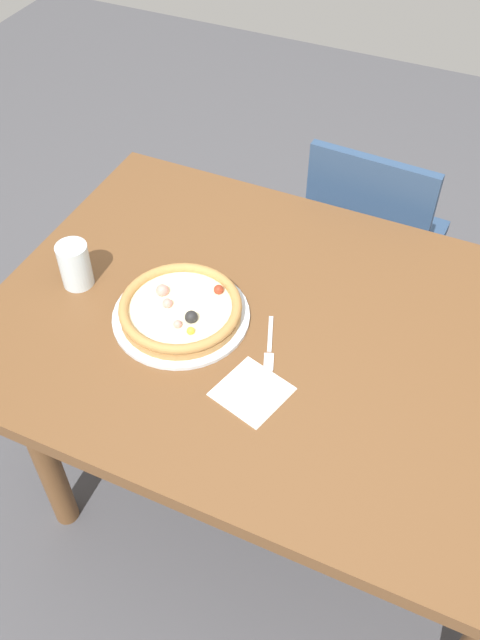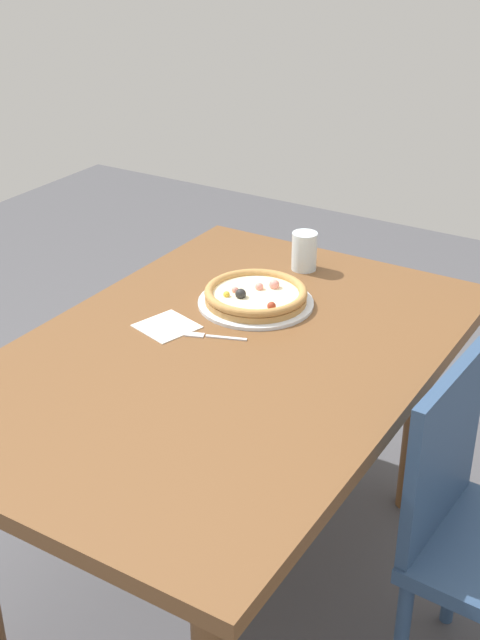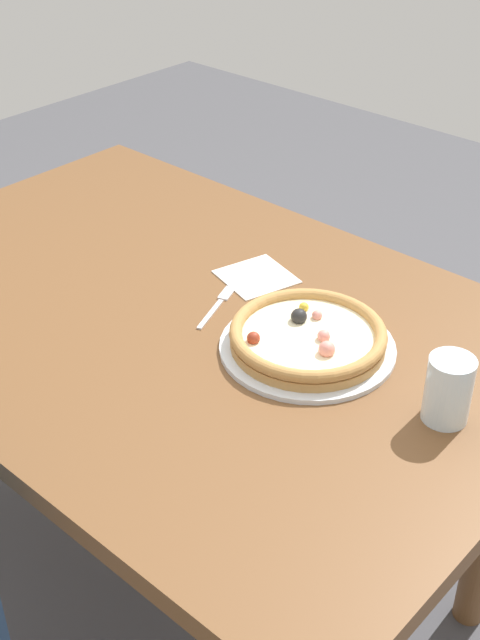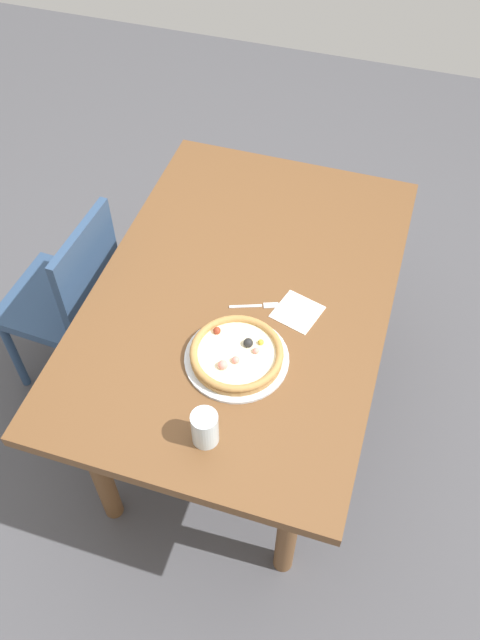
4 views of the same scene
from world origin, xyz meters
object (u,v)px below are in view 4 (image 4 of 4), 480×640
(chair_near, at_px, (71,298))
(napkin, at_px, (297,312))
(dining_table, at_px, (243,308))
(fork, at_px, (258,306))
(drinking_glass, at_px, (205,428))
(plate, at_px, (237,358))
(pizza, at_px, (237,354))

(chair_near, bearing_deg, napkin, -88.95)
(dining_table, xyz_separation_m, chair_near, (0.00, -0.71, -0.18))
(dining_table, relative_size, napkin, 10.64)
(fork, bearing_deg, drinking_glass, -110.65)
(chair_near, xyz_separation_m, drinking_glass, (0.57, 0.77, 0.34))
(fork, bearing_deg, dining_table, 124.34)
(drinking_glass, bearing_deg, fork, 179.54)
(plate, height_order, drinking_glass, drinking_glass)
(dining_table, distance_m, fork, 0.13)
(chair_near, relative_size, pizza, 3.02)
(dining_table, relative_size, drinking_glass, 12.54)
(dining_table, relative_size, fork, 9.29)
(plate, height_order, napkin, plate)
(dining_table, xyz_separation_m, pizza, (0.28, 0.07, 0.12))
(plate, bearing_deg, dining_table, -166.78)
(drinking_glass, relative_size, napkin, 0.85)
(chair_near, height_order, fork, chair_near)
(chair_near, xyz_separation_m, plate, (0.27, 0.78, 0.28))
(fork, distance_m, drinking_glass, 0.52)
(chair_near, relative_size, drinking_glass, 7.41)
(dining_table, bearing_deg, pizza, 13.22)
(plate, distance_m, pizza, 0.03)
(chair_near, xyz_separation_m, fork, (0.05, 0.78, 0.28))
(fork, bearing_deg, chair_near, 156.48)
(fork, distance_m, napkin, 0.13)
(plate, bearing_deg, pizza, -152.09)
(pizza, distance_m, napkin, 0.28)
(plate, bearing_deg, chair_near, -109.52)
(dining_table, distance_m, napkin, 0.22)
(drinking_glass, distance_m, napkin, 0.55)
(drinking_glass, height_order, napkin, drinking_glass)
(dining_table, relative_size, pizza, 5.11)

